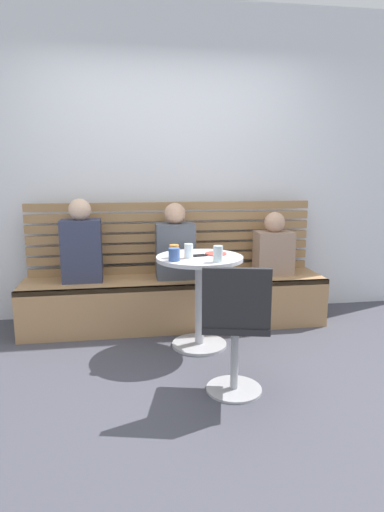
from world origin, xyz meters
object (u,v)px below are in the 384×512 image
at_px(booth_bench, 176,302).
at_px(person_child_left, 175,245).
at_px(white_chair, 235,325).
at_px(plate_small, 216,254).
at_px(phone_on_table, 197,256).
at_px(cup_mug_blue, 174,255).
at_px(cup_water_clear, 189,251).
at_px(cup_tumbler_orange, 174,251).
at_px(person_adult, 82,245).
at_px(cafe_table, 199,284).
at_px(cup_glass_tall, 218,254).
at_px(person_child_middle, 274,247).

height_order(booth_bench, person_child_left, person_child_left).
distance_m(white_chair, plate_small, 0.91).
height_order(booth_bench, phone_on_table, phone_on_table).
bearing_deg(cup_mug_blue, cup_water_clear, 36.45).
bearing_deg(cup_tumbler_orange, cup_mug_blue, -96.17).
relative_size(white_chair, cup_water_clear, 7.73).
bearing_deg(person_adult, person_child_left, -0.95).
height_order(cafe_table, cup_mug_blue, cup_mug_blue).
xyz_separation_m(cup_glass_tall, plate_small, (0.05, 0.28, -0.05)).
xyz_separation_m(booth_bench, cup_mug_blue, (-0.09, -0.65, 0.57)).
distance_m(cup_tumbler_orange, phone_on_table, 0.19).
relative_size(white_chair, person_child_left, 1.26).
height_order(white_chair, cup_water_clear, same).
bearing_deg(plate_small, person_child_middle, 36.46).
distance_m(booth_bench, white_chair, 1.36).
distance_m(person_adult, cup_mug_blue, 1.00).
bearing_deg(plate_small, booth_bench, 120.70).
bearing_deg(plate_small, phone_on_table, -164.88).
distance_m(booth_bench, cup_tumbler_orange, 0.78).
distance_m(white_chair, phone_on_table, 0.88).
relative_size(white_chair, person_adult, 1.18).
relative_size(person_adult, phone_on_table, 5.16).
bearing_deg(person_child_left, person_adult, 179.05).
distance_m(person_child_left, person_child_middle, 0.92).
xyz_separation_m(person_child_left, plate_small, (0.27, -0.48, 0.01)).
xyz_separation_m(booth_bench, person_child_middle, (0.92, 0.03, 0.47)).
bearing_deg(person_child_left, booth_bench, -88.50).
bearing_deg(cup_glass_tall, cup_tumbler_orange, 144.92).
bearing_deg(booth_bench, cup_water_clear, -86.42).
bearing_deg(cafe_table, cup_water_clear, -151.49).
height_order(cafe_table, plate_small, plate_small).
bearing_deg(phone_on_table, person_child_left, -1.81).
height_order(cup_water_clear, plate_small, cup_water_clear).
relative_size(person_child_middle, cup_water_clear, 5.30).
distance_m(cafe_table, person_child_middle, 0.97).
height_order(white_chair, person_child_middle, person_child_middle).
bearing_deg(person_child_left, cup_mug_blue, -97.29).
bearing_deg(white_chair, cup_glass_tall, 88.66).
relative_size(cup_glass_tall, cup_water_clear, 1.09).
bearing_deg(cup_tumbler_orange, person_adult, 142.79).
bearing_deg(plate_small, person_adult, 155.75).
relative_size(person_child_middle, cup_tumbler_orange, 5.83).
height_order(cup_tumbler_orange, cup_water_clear, cup_water_clear).
xyz_separation_m(cafe_table, person_child_left, (-0.13, 0.53, 0.22)).
distance_m(person_child_middle, cup_mug_blue, 1.22).
bearing_deg(cup_mug_blue, person_adult, 136.83).
height_order(white_chair, person_adult, person_adult).
height_order(person_adult, cup_mug_blue, person_adult).
relative_size(person_adult, person_child_left, 1.07).
relative_size(cafe_table, cup_mug_blue, 7.79).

